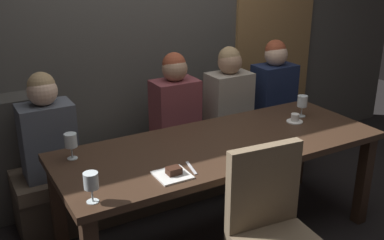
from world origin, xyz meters
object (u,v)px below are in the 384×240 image
wine_glass_end_right (302,102)px  wine_glass_near_right (71,142)px  diner_bearded (175,102)px  wine_glass_far_right (91,182)px  espresso_cup (295,119)px  diner_far_end (229,94)px  dessert_plate (173,173)px  banquette_bench (174,170)px  fork_on_table (191,168)px  diner_near_end (274,85)px  chair_near_side (273,225)px  diner_redhead (47,128)px  dining_table (221,155)px

wine_glass_end_right → wine_glass_near_right: 1.74m
diner_bearded → wine_glass_far_right: size_ratio=4.60×
wine_glass_far_right → espresso_cup: size_ratio=1.37×
diner_far_end → dessert_plate: diner_far_end is taller
diner_bearded → wine_glass_near_right: bearing=-153.5°
banquette_bench → fork_on_table: bearing=-111.2°
diner_near_end → wine_glass_end_right: 0.61m
espresso_cup → fork_on_table: size_ratio=0.71×
chair_near_side → espresso_cup: 1.15m
diner_redhead → fork_on_table: bearing=-55.7°
chair_near_side → wine_glass_near_right: size_ratio=5.98×
espresso_cup → dessert_plate: size_ratio=0.63×
dining_table → diner_far_end: size_ratio=2.91×
diner_redhead → diner_bearded: (1.01, 0.05, 0.01)m
fork_on_table → diner_far_end: bearing=57.3°
banquette_bench → diner_near_end: 1.17m
diner_near_end → dessert_plate: 1.79m
diner_near_end → dessert_plate: bearing=-147.5°
chair_near_side → diner_redhead: size_ratio=1.32×
espresso_cup → wine_glass_near_right: bearing=173.2°
diner_near_end → fork_on_table: bearing=-145.7°
diner_redhead → diner_bearded: diner_bearded is taller
diner_bearded → wine_glass_end_right: diner_bearded is taller
dining_table → chair_near_side: 0.74m
wine_glass_near_right → wine_glass_far_right: 0.56m
diner_redhead → diner_far_end: diner_far_end is taller
diner_near_end → fork_on_table: (-1.37, -0.93, -0.07)m
dining_table → diner_far_end: bearing=53.0°
chair_near_side → diner_far_end: (0.66, 1.42, 0.25)m
banquette_bench → diner_bearded: bearing=39.5°
diner_far_end → chair_near_side: bearing=-115.0°
wine_glass_far_right → fork_on_table: 0.64m
dining_table → diner_bearded: bearing=87.3°
diner_far_end → dessert_plate: size_ratio=3.98×
chair_near_side → fork_on_table: bearing=114.7°
fork_on_table → wine_glass_far_right: bearing=-161.6°
chair_near_side → fork_on_table: 0.57m
dining_table → chair_near_side: (-0.14, -0.72, -0.09)m
wine_glass_near_right → wine_glass_far_right: same height
diner_bearded → espresso_cup: 0.94m
diner_far_end → espresso_cup: (0.16, -0.64, -0.04)m
wine_glass_near_right → dessert_plate: (0.43, -0.51, -0.10)m
diner_redhead → wine_glass_end_right: bearing=-17.1°
diner_near_end → wine_glass_near_right: 1.99m
chair_near_side → wine_glass_end_right: size_ratio=5.98×
chair_near_side → wine_glass_end_right: chair_near_side is taller
banquette_bench → diner_far_end: diner_far_end is taller
dessert_plate → diner_near_end: bearing=32.5°
diner_near_end → banquette_bench: bearing=-179.8°
wine_glass_end_right → diner_bearded: bearing=142.1°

